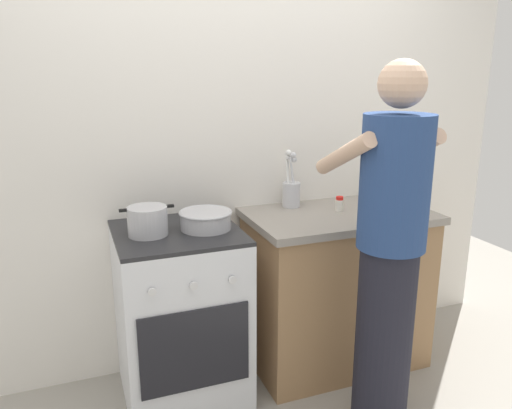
% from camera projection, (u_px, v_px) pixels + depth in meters
% --- Properties ---
extents(ground, '(6.00, 6.00, 0.00)m').
position_uv_depth(ground, '(255.00, 393.00, 2.65)').
color(ground, gray).
extents(back_wall, '(3.20, 0.10, 2.50)m').
position_uv_depth(back_wall, '(257.00, 143.00, 2.84)').
color(back_wall, silver).
rests_on(back_wall, ground).
extents(countertop, '(1.00, 0.60, 0.90)m').
position_uv_depth(countertop, '(336.00, 288.00, 2.86)').
color(countertop, '#99724C').
rests_on(countertop, ground).
extents(stove_range, '(0.60, 0.62, 0.90)m').
position_uv_depth(stove_range, '(181.00, 315.00, 2.55)').
color(stove_range, silver).
rests_on(stove_range, ground).
extents(pot, '(0.25, 0.19, 0.14)m').
position_uv_depth(pot, '(148.00, 221.00, 2.35)').
color(pot, '#B2B2B7').
rests_on(pot, stove_range).
extents(mixing_bowl, '(0.26, 0.26, 0.09)m').
position_uv_depth(mixing_bowl, '(206.00, 219.00, 2.45)').
color(mixing_bowl, '#B7B7BC').
rests_on(mixing_bowl, stove_range).
extents(utensil_crock, '(0.10, 0.10, 0.33)m').
position_uv_depth(utensil_crock, '(291.00, 190.00, 2.83)').
color(utensil_crock, silver).
rests_on(utensil_crock, countertop).
extents(spice_bottle, '(0.04, 0.04, 0.08)m').
position_uv_depth(spice_bottle, '(339.00, 204.00, 2.76)').
color(spice_bottle, silver).
rests_on(spice_bottle, countertop).
extents(oil_bottle, '(0.06, 0.06, 0.22)m').
position_uv_depth(oil_bottle, '(385.00, 197.00, 2.71)').
color(oil_bottle, gold).
rests_on(oil_bottle, countertop).
extents(person, '(0.41, 0.50, 1.70)m').
position_uv_depth(person, '(389.00, 255.00, 2.22)').
color(person, black).
rests_on(person, ground).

